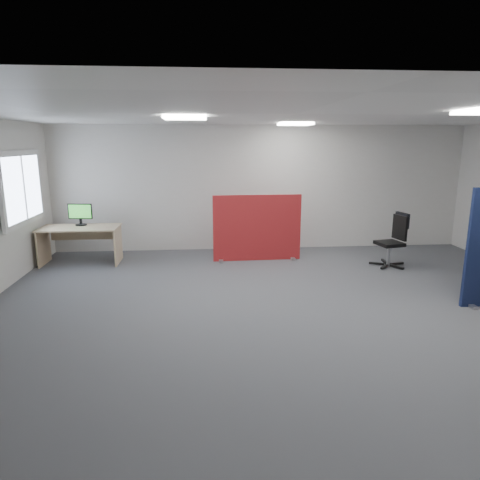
{
  "coord_description": "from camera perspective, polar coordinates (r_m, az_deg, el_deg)",
  "views": [
    {
      "loc": [
        -1.25,
        -5.8,
        2.33
      ],
      "look_at": [
        -0.76,
        -0.0,
        1.0
      ],
      "focal_mm": 32.0,
      "sensor_mm": 36.0,
      "label": 1
    }
  ],
  "objects": [
    {
      "name": "floor",
      "position": [
        6.37,
        6.94,
        -8.66
      ],
      "size": [
        9.0,
        9.0,
        0.0
      ],
      "primitive_type": "plane",
      "color": "#54575C",
      "rests_on": "ground"
    },
    {
      "name": "ceiling",
      "position": [
        5.94,
        7.67,
        16.34
      ],
      "size": [
        9.0,
        7.0,
        0.02
      ],
      "primitive_type": "cube",
      "color": "white",
      "rests_on": "wall_back"
    },
    {
      "name": "wall_back",
      "position": [
        9.43,
        2.89,
        6.91
      ],
      "size": [
        9.0,
        0.02,
        2.7
      ],
      "primitive_type": "cube",
      "color": "silver",
      "rests_on": "floor"
    },
    {
      "name": "wall_front",
      "position": [
        2.79,
        22.37,
        -8.7
      ],
      "size": [
        9.0,
        0.02,
        2.7
      ],
      "primitive_type": "cube",
      "color": "silver",
      "rests_on": "floor"
    },
    {
      "name": "window",
      "position": [
        8.46,
        -27.04,
        6.2
      ],
      "size": [
        0.06,
        1.7,
        1.3
      ],
      "color": "white",
      "rests_on": "wall_left"
    },
    {
      "name": "ceiling_lights",
      "position": [
        6.66,
        9.31,
        15.64
      ],
      "size": [
        4.1,
        4.1,
        0.04
      ],
      "color": "white",
      "rests_on": "ceiling"
    },
    {
      "name": "red_divider",
      "position": [
        8.54,
        2.3,
        1.54
      ],
      "size": [
        1.77,
        0.3,
        1.32
      ],
      "rotation": [
        0.0,
        0.0,
        0.03
      ],
      "color": "maroon",
      "rests_on": "floor"
    },
    {
      "name": "second_desk",
      "position": [
        8.93,
        -20.46,
        0.53
      ],
      "size": [
        1.49,
        0.74,
        0.73
      ],
      "color": "#D2AA86",
      "rests_on": "floor"
    },
    {
      "name": "monitor_second",
      "position": [
        8.99,
        -20.53,
        3.33
      ],
      "size": [
        0.48,
        0.22,
        0.43
      ],
      "rotation": [
        0.0,
        0.0,
        -0.11
      ],
      "color": "black",
      "rests_on": "second_desk"
    },
    {
      "name": "office_chair",
      "position": [
        8.65,
        19.92,
        0.41
      ],
      "size": [
        0.67,
        0.66,
        1.01
      ],
      "rotation": [
        0.0,
        0.0,
        0.21
      ],
      "color": "black",
      "rests_on": "floor"
    }
  ]
}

